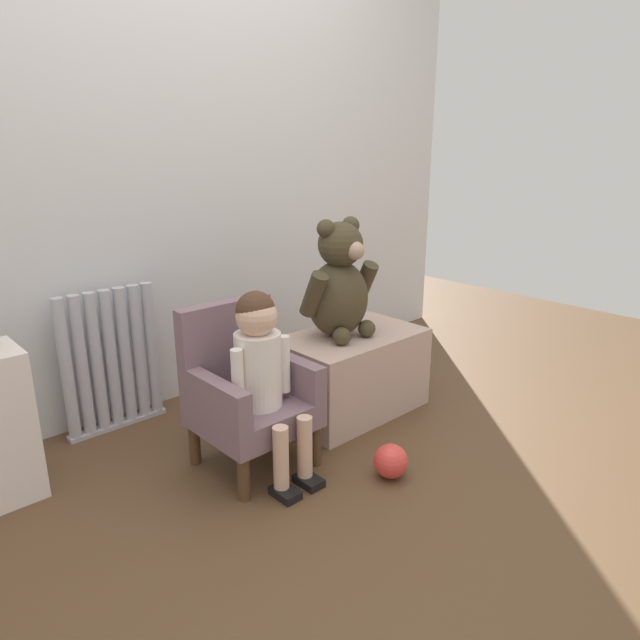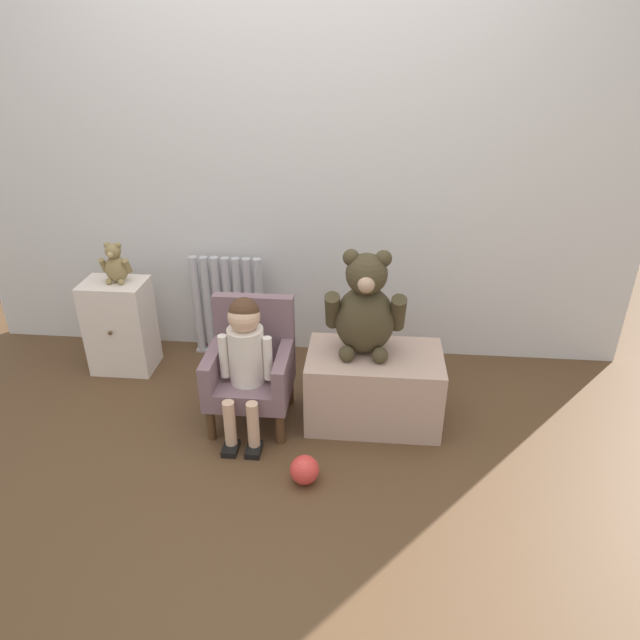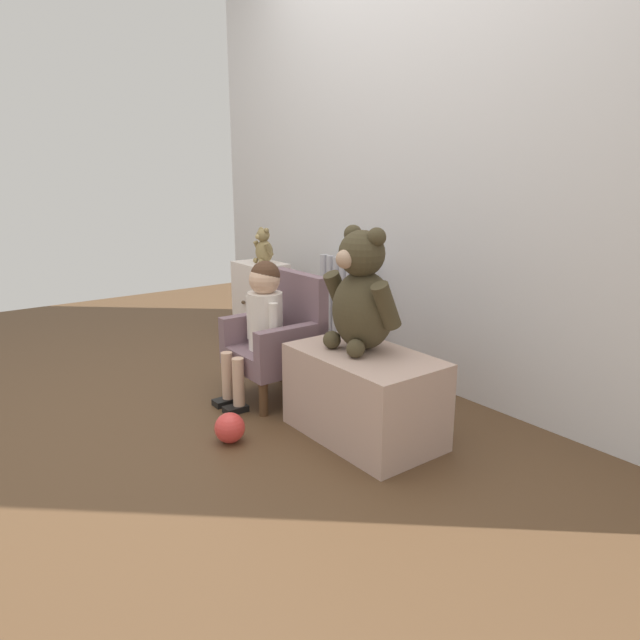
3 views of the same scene
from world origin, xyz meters
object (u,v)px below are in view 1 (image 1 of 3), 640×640
child_figure (262,360)px  child_armchair (246,390)px  large_teddy_bear (339,286)px  toy_ball (391,461)px  radiator (112,361)px  low_bench (352,373)px

child_figure → child_armchair: bearing=90.0°
large_teddy_bear → toy_ball: bearing=-114.3°
radiator → large_teddy_bear: size_ratio=1.19×
radiator → child_figure: (0.26, -0.72, 0.14)m
large_teddy_bear → child_figure: bearing=-163.5°
child_figure → toy_ball: (0.31, -0.36, -0.38)m
low_bench → child_figure: bearing=-167.6°
child_armchair → large_teddy_bear: (0.55, 0.06, 0.31)m
child_armchair → toy_ball: size_ratio=4.81×
radiator → low_bench: bearing=-34.1°
child_figure → low_bench: bearing=12.4°
child_figure → large_teddy_bear: bearing=16.5°
child_armchair → child_figure: child_figure is taller
low_bench → radiator: bearing=145.9°
child_figure → low_bench: child_figure is taller
low_bench → toy_ball: low_bench is taller
low_bench → large_teddy_bear: 0.42m
child_armchair → child_figure: (-0.00, -0.11, 0.15)m
child_armchair → toy_ball: 0.60m
radiator → large_teddy_bear: bearing=-34.5°
large_teddy_bear → low_bench: bearing=-27.3°
low_bench → toy_ball: (-0.29, -0.49, -0.12)m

